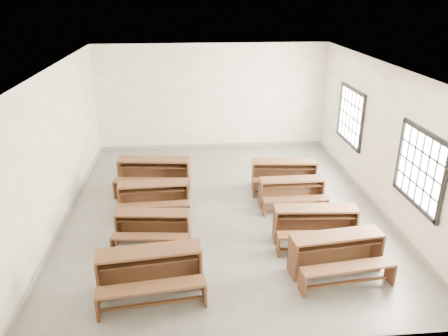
{
  "coord_description": "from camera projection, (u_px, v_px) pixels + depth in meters",
  "views": [
    {
      "loc": [
        -0.77,
        -8.85,
        4.64
      ],
      "look_at": [
        0.0,
        0.0,
        1.0
      ],
      "focal_mm": 35.0,
      "sensor_mm": 36.0,
      "label": 1
    }
  ],
  "objects": [
    {
      "name": "desk_set_0",
      "position": [
        150.0,
        269.0,
        7.08
      ],
      "size": [
        1.77,
        1.06,
        0.76
      ],
      "rotation": [
        0.0,
        0.0,
        0.12
      ],
      "color": "brown",
      "rests_on": "ground"
    },
    {
      "name": "desk_set_5",
      "position": [
        316.0,
        222.0,
        8.52
      ],
      "size": [
        1.66,
        0.94,
        0.72
      ],
      "rotation": [
        0.0,
        0.0,
        -0.07
      ],
      "color": "brown",
      "rests_on": "ground"
    },
    {
      "name": "desk_set_2",
      "position": [
        154.0,
        196.0,
        9.67
      ],
      "size": [
        1.58,
        0.86,
        0.69
      ],
      "rotation": [
        0.0,
        0.0,
        0.04
      ],
      "color": "brown",
      "rests_on": "ground"
    },
    {
      "name": "room",
      "position": [
        228.0,
        118.0,
        9.17
      ],
      "size": [
        8.5,
        8.5,
        3.2
      ],
      "color": "gray",
      "rests_on": "ground"
    },
    {
      "name": "desk_set_3",
      "position": [
        154.0,
        172.0,
        10.78
      ],
      "size": [
        1.85,
        1.12,
        0.79
      ],
      "rotation": [
        0.0,
        0.0,
        -0.12
      ],
      "color": "brown",
      "rests_on": "ground"
    },
    {
      "name": "desk_set_1",
      "position": [
        153.0,
        225.0,
        8.51
      ],
      "size": [
        1.5,
        0.89,
        0.65
      ],
      "rotation": [
        0.0,
        0.0,
        -0.1
      ],
      "color": "brown",
      "rests_on": "ground"
    },
    {
      "name": "desk_set_6",
      "position": [
        292.0,
        190.0,
        9.97
      ],
      "size": [
        1.47,
        0.77,
        0.66
      ],
      "rotation": [
        0.0,
        0.0,
        0.01
      ],
      "color": "brown",
      "rests_on": "ground"
    },
    {
      "name": "desk_set_4",
      "position": [
        337.0,
        251.0,
        7.58
      ],
      "size": [
        1.71,
        1.02,
        0.73
      ],
      "rotation": [
        0.0,
        0.0,
        0.12
      ],
      "color": "brown",
      "rests_on": "ground"
    },
    {
      "name": "desk_set_7",
      "position": [
        284.0,
        173.0,
        10.85
      ],
      "size": [
        1.66,
        0.98,
        0.71
      ],
      "rotation": [
        0.0,
        0.0,
        -0.1
      ],
      "color": "brown",
      "rests_on": "ground"
    }
  ]
}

